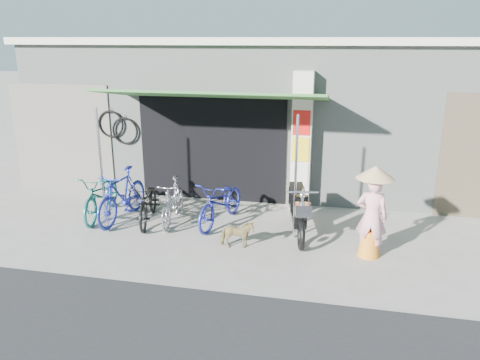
% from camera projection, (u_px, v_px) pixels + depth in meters
% --- Properties ---
extents(ground, '(80.00, 80.00, 0.00)m').
position_uv_depth(ground, '(239.00, 250.00, 8.41)').
color(ground, '#9B958C').
rests_on(ground, ground).
extents(bicycle_shop, '(12.30, 5.30, 3.66)m').
position_uv_depth(bicycle_shop, '(279.00, 108.00, 12.63)').
color(bicycle_shop, gray).
rests_on(bicycle_shop, ground).
extents(shop_pillar, '(0.42, 0.44, 3.00)m').
position_uv_depth(shop_pillar, '(302.00, 142.00, 10.09)').
color(shop_pillar, beige).
rests_on(shop_pillar, ground).
extents(awning, '(4.60, 1.88, 2.72)m').
position_uv_depth(awning, '(212.00, 97.00, 9.38)').
color(awning, '#30642D').
rests_on(awning, ground).
extents(neighbour_left, '(2.60, 0.06, 2.60)m').
position_uv_depth(neighbour_left, '(62.00, 138.00, 11.46)').
color(neighbour_left, '#6B665B').
rests_on(neighbour_left, ground).
extents(bike_teal, '(0.89, 1.92, 0.97)m').
position_uv_depth(bike_teal, '(102.00, 195.00, 9.84)').
color(bike_teal, '#16655A').
rests_on(bike_teal, ground).
extents(bike_blue, '(0.69, 1.85, 1.09)m').
position_uv_depth(bike_blue, '(122.00, 195.00, 9.62)').
color(bike_blue, '#222E9F').
rests_on(bike_blue, ground).
extents(bike_black, '(0.92, 1.74, 0.87)m').
position_uv_depth(bike_black, '(148.00, 202.00, 9.55)').
color(bike_black, black).
rests_on(bike_black, ground).
extents(bike_silver, '(0.55, 1.57, 0.93)m').
position_uv_depth(bike_silver, '(173.00, 201.00, 9.51)').
color(bike_silver, '#B5B4BA').
rests_on(bike_silver, ground).
extents(bike_navy, '(1.01, 1.88, 0.94)m').
position_uv_depth(bike_navy, '(221.00, 202.00, 9.45)').
color(bike_navy, navy).
rests_on(bike_navy, ground).
extents(street_dog, '(0.66, 0.39, 0.52)m').
position_uv_depth(street_dog, '(237.00, 235.00, 8.40)').
color(street_dog, '#95754F').
rests_on(street_dog, ground).
extents(moped, '(0.65, 1.93, 1.10)m').
position_uv_depth(moped, '(298.00, 209.00, 8.97)').
color(moped, black).
rests_on(moped, ground).
extents(nun, '(0.64, 0.64, 1.63)m').
position_uv_depth(nun, '(372.00, 212.00, 7.94)').
color(nun, pink).
rests_on(nun, ground).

